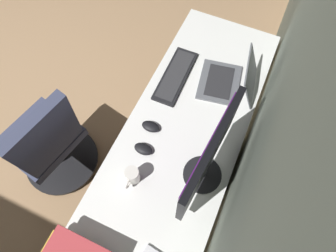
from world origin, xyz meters
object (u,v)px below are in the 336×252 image
at_px(mouse_spare, 151,127).
at_px(coffee_mug, 132,176).
at_px(keyboard_main, 175,76).
at_px(office_chair, 49,145).
at_px(drawer_pedestal, 184,158).
at_px(monitor_primary, 208,157).
at_px(laptop_left, 231,80).
at_px(mouse_main, 143,149).

relative_size(mouse_spare, coffee_mug, 0.94).
bearing_deg(keyboard_main, office_chair, -43.18).
bearing_deg(drawer_pedestal, coffee_mug, -24.74).
bearing_deg(keyboard_main, monitor_primary, 35.89).
distance_m(mouse_spare, office_chair, 0.74).
relative_size(laptop_left, office_chair, 0.38).
bearing_deg(mouse_spare, mouse_main, 9.27).
height_order(drawer_pedestal, mouse_spare, mouse_spare).
height_order(monitor_primary, mouse_main, monitor_primary).
bearing_deg(keyboard_main, laptop_left, 103.42).
distance_m(keyboard_main, coffee_mug, 0.68).
distance_m(mouse_main, mouse_spare, 0.14).
bearing_deg(mouse_main, office_chair, -78.29).
height_order(mouse_spare, office_chair, office_chair).
xyz_separation_m(monitor_primary, coffee_mug, (0.16, -0.31, -0.21)).
bearing_deg(mouse_spare, coffee_mug, 8.53).
bearing_deg(drawer_pedestal, laptop_left, 165.34).
bearing_deg(mouse_main, keyboard_main, -175.94).
bearing_deg(drawer_pedestal, keyboard_main, -146.83).
xyz_separation_m(monitor_primary, mouse_main, (0.00, -0.34, -0.25)).
distance_m(drawer_pedestal, coffee_mug, 0.58).
relative_size(keyboard_main, coffee_mug, 3.82).
relative_size(laptop_left, mouse_main, 3.58).
bearing_deg(coffee_mug, monitor_primary, 117.69).
xyz_separation_m(laptop_left, mouse_main, (0.59, -0.29, -0.04)).
bearing_deg(laptop_left, coffee_mug, -19.41).
height_order(monitor_primary, coffee_mug, monitor_primary).
relative_size(monitor_primary, laptop_left, 1.46).
relative_size(mouse_main, office_chair, 0.11).
bearing_deg(drawer_pedestal, monitor_primary, 40.47).
xyz_separation_m(monitor_primary, office_chair, (0.13, -0.98, -0.54)).
distance_m(monitor_primary, keyboard_main, 0.68).
relative_size(laptop_left, coffee_mug, 3.37).
distance_m(mouse_main, coffee_mug, 0.17).
xyz_separation_m(mouse_spare, coffee_mug, (0.30, 0.04, 0.04)).
xyz_separation_m(drawer_pedestal, mouse_main, (0.18, -0.18, 0.40)).
bearing_deg(monitor_primary, mouse_spare, -110.79).
height_order(drawer_pedestal, laptop_left, laptop_left).
bearing_deg(office_chair, mouse_main, 101.71).
height_order(monitor_primary, keyboard_main, monitor_primary).
relative_size(laptop_left, mouse_spare, 3.58).
bearing_deg(keyboard_main, mouse_main, 4.06).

